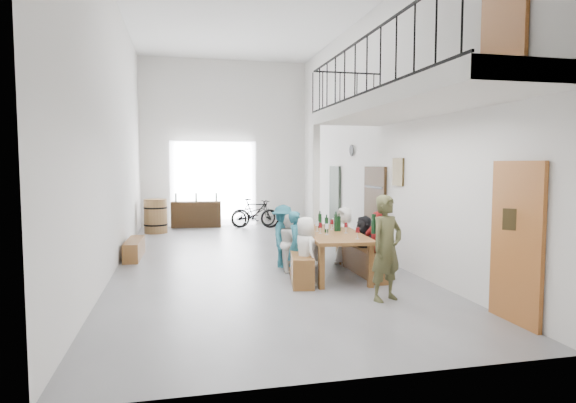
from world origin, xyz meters
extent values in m
plane|color=slate|center=(0.00, 0.00, 0.00)|extent=(12.00, 12.00, 0.00)
plane|color=silver|center=(0.00, 6.00, 2.75)|extent=(5.50, 0.00, 5.50)
plane|color=silver|center=(0.00, -6.00, 2.75)|extent=(5.50, 0.00, 5.50)
plane|color=silver|center=(-2.75, 0.00, 2.75)|extent=(0.00, 12.00, 12.00)
plane|color=silver|center=(2.75, 0.00, 2.75)|extent=(0.00, 12.00, 12.00)
cube|color=white|center=(-0.40, 5.94, 1.40)|extent=(2.80, 0.08, 2.80)
cube|color=#9A5725|center=(2.70, -4.90, 1.05)|extent=(0.06, 0.95, 2.10)
cube|color=#352211|center=(2.70, -0.30, 1.00)|extent=(0.06, 1.10, 2.00)
cube|color=#303B30|center=(2.70, 2.50, 1.00)|extent=(0.06, 0.80, 2.00)
cube|color=#9A5725|center=(2.70, -4.50, 4.10)|extent=(0.06, 0.90, 1.95)
cube|color=#3B2F17|center=(2.72, -1.40, 1.90)|extent=(0.04, 0.45, 0.55)
cylinder|color=white|center=(2.71, 1.20, 2.40)|extent=(0.04, 0.28, 0.28)
cube|color=white|center=(2.00, -3.20, 3.00)|extent=(1.50, 5.60, 0.25)
cube|color=black|center=(1.27, -3.20, 3.98)|extent=(0.03, 5.60, 0.03)
cube|color=black|center=(1.27, -3.20, 3.15)|extent=(0.03, 5.60, 0.03)
cube|color=black|center=(2.00, -0.42, 3.98)|extent=(1.50, 0.03, 0.03)
cube|color=white|center=(1.30, -0.45, 1.44)|extent=(0.14, 0.14, 2.88)
cube|color=brown|center=(1.26, -1.74, 0.76)|extent=(1.21, 2.50, 0.06)
cube|color=brown|center=(0.75, -2.74, 0.36)|extent=(0.09, 0.09, 0.73)
cube|color=brown|center=(1.58, -2.81, 0.36)|extent=(0.09, 0.09, 0.73)
cube|color=brown|center=(0.94, -0.66, 0.36)|extent=(0.09, 0.09, 0.73)
cube|color=brown|center=(1.77, -0.74, 0.36)|extent=(0.09, 0.09, 0.73)
cube|color=brown|center=(0.63, -1.72, 0.26)|extent=(0.75, 2.25, 0.51)
cube|color=brown|center=(1.83, -1.71, 0.24)|extent=(0.29, 2.09, 0.48)
cylinder|color=black|center=(1.21, -1.08, 0.97)|extent=(0.07, 0.07, 0.35)
cylinder|color=black|center=(1.14, -1.75, 0.97)|extent=(0.07, 0.07, 0.35)
cylinder|color=black|center=(1.37, -1.61, 0.97)|extent=(0.07, 0.07, 0.35)
cylinder|color=black|center=(1.43, -1.60, 0.97)|extent=(0.07, 0.07, 0.35)
cylinder|color=black|center=(1.48, -1.25, 0.97)|extent=(0.07, 0.07, 0.35)
cube|color=brown|center=(-2.50, 0.70, 0.20)|extent=(0.36, 1.45, 0.41)
cylinder|color=olive|center=(-2.22, 4.57, 0.51)|extent=(0.68, 0.68, 1.01)
cylinder|color=black|center=(-2.22, 4.57, 0.25)|extent=(0.69, 0.69, 0.05)
cylinder|color=black|center=(-2.22, 4.57, 0.76)|extent=(0.69, 0.69, 0.05)
cube|color=#352211|center=(-0.99, 5.65, 0.42)|extent=(1.63, 0.60, 0.84)
cylinder|color=black|center=(-1.63, 5.74, 0.98)|extent=(0.06, 0.06, 0.28)
cylinder|color=black|center=(-0.99, 5.63, 0.98)|extent=(0.06, 0.06, 0.28)
cylinder|color=black|center=(-0.34, 5.59, 0.98)|extent=(0.06, 0.06, 0.28)
imported|color=white|center=(0.56, -2.41, 0.58)|extent=(0.47, 0.63, 1.17)
imported|color=#226071|center=(0.53, -1.85, 0.60)|extent=(0.43, 0.52, 1.21)
imported|color=white|center=(0.55, -1.33, 0.56)|extent=(0.46, 0.57, 1.11)
imported|color=#226071|center=(0.50, -0.90, 0.62)|extent=(0.74, 0.92, 1.25)
imported|color=#A71C1C|center=(1.91, -2.29, 0.61)|extent=(0.57, 0.78, 1.22)
imported|color=black|center=(1.90, -1.69, 0.54)|extent=(0.42, 1.03, 1.08)
imported|color=white|center=(1.77, -0.95, 0.59)|extent=(0.56, 0.67, 1.18)
imported|color=#494A29|center=(1.51, -3.57, 0.80)|extent=(0.68, 0.57, 1.60)
imported|color=#1D5420|center=(2.45, 0.70, 0.23)|extent=(0.46, 0.42, 0.45)
imported|color=black|center=(0.85, 5.34, 0.42)|extent=(1.71, 1.03, 0.85)
imported|color=black|center=(0.86, 5.06, 0.47)|extent=(1.63, 0.89, 0.94)
camera|label=1|loc=(-1.51, -10.21, 2.06)|focal=30.00mm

